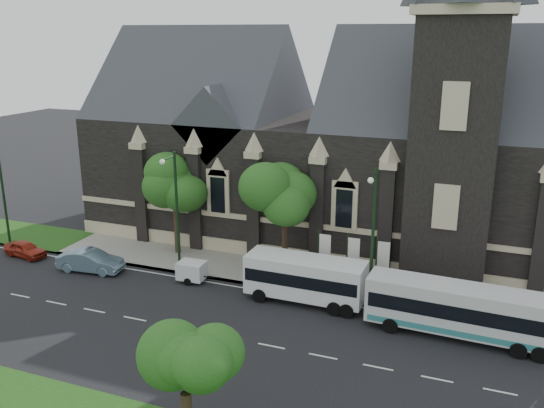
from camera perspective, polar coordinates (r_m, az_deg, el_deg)
The scene contains 17 objects.
ground at distance 35.73m, azimuth -9.27°, elevation -11.88°, with size 160.00×160.00×0.00m, color black.
sidewalk at distance 43.30m, azimuth -2.96°, elevation -6.31°, with size 80.00×5.00×0.15m, color #9B968D.
museum at distance 47.84m, azimuth 7.10°, elevation 5.93°, with size 40.00×17.70×29.90m.
tree_park_east at distance 23.73m, azimuth -8.04°, elevation -14.75°, with size 3.40×3.40×6.28m.
tree_walk_right at distance 41.35m, azimuth 1.68°, elevation 1.02°, with size 4.08×4.08×7.80m.
tree_walk_left at distance 45.05m, azimuth -9.20°, elevation 2.01°, with size 3.91×3.91×7.64m.
street_lamp_near at distance 36.53m, azimuth 9.86°, elevation -2.50°, with size 0.36×1.88×9.00m.
street_lamp_mid at distance 41.34m, azimuth -9.49°, elevation -0.22°, with size 0.36×1.88×9.00m.
street_lamp_far at distance 51.15m, azimuth -25.18°, elevation 1.65°, with size 0.36×1.88×9.00m.
banner_flag_left at distance 40.01m, azimuth 4.99°, elevation -4.76°, with size 0.90×0.10×4.00m.
banner_flag_center at distance 39.55m, azimuth 7.78°, elevation -5.12°, with size 0.90×0.10×4.00m.
banner_flag_right at distance 39.19m, azimuth 10.64°, elevation -5.46°, with size 0.90×0.10×4.00m.
tour_coach at distance 35.20m, azimuth 18.12°, elevation -9.88°, with size 10.75×2.88×3.11m.
shuttle_bus at distance 37.72m, azimuth 3.31°, elevation -7.18°, with size 7.76×2.79×2.98m.
box_trailer at distance 41.29m, azimuth -7.89°, elevation -6.50°, with size 2.74×1.61×1.45m.
sedan at distance 44.66m, azimuth -17.43°, elevation -5.36°, with size 1.69×4.86×1.60m, color slate.
car_far_red at distance 49.30m, azimuth -23.12°, elevation -4.09°, with size 1.47×3.66×1.25m, color maroon.
Camera 1 is at (16.37, -26.90, 16.88)m, focal length 38.27 mm.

